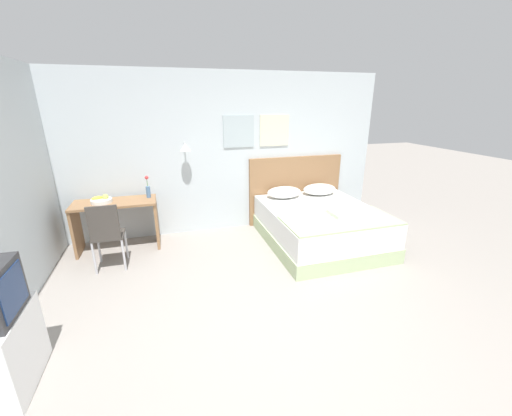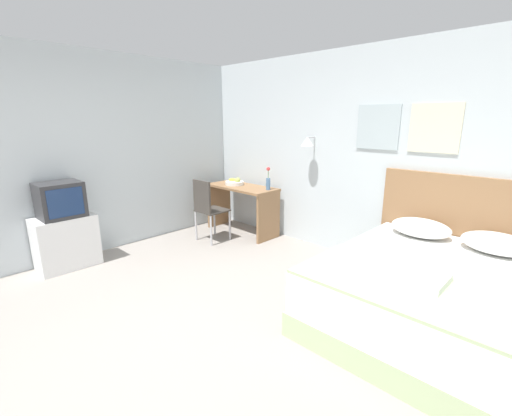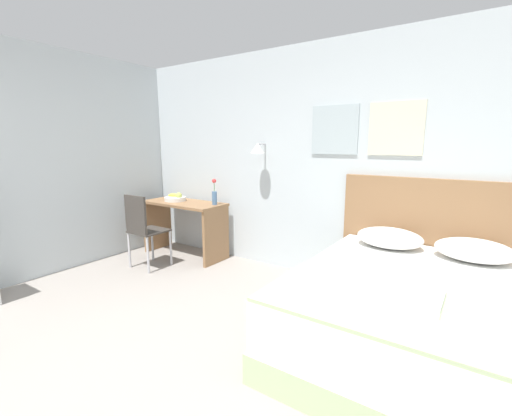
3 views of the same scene
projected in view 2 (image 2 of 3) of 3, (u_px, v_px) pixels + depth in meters
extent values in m
plane|color=gray|center=(159.00, 350.00, 2.74)|extent=(24.00, 24.00, 0.00)
cube|color=silver|center=(351.00, 156.00, 4.43)|extent=(5.76, 0.06, 2.65)
cube|color=#A8B7BC|center=(378.00, 127.00, 4.07)|extent=(0.52, 0.02, 0.52)
cube|color=beige|center=(435.00, 128.00, 3.65)|extent=(0.52, 0.02, 0.52)
cylinder|color=#B2B2B7|center=(311.00, 137.00, 4.66)|extent=(0.02, 0.16, 0.02)
cone|color=white|center=(307.00, 141.00, 4.61)|extent=(0.17, 0.17, 0.12)
cube|color=silver|center=(33.00, 160.00, 4.04)|extent=(0.06, 5.87, 2.65)
cube|color=#B2C693|center=(424.00, 314.00, 3.04)|extent=(1.65, 1.97, 0.22)
cube|color=white|center=(428.00, 285.00, 2.97)|extent=(1.62, 1.93, 0.37)
cube|color=#8E6642|center=(463.00, 234.00, 3.62)|extent=(1.77, 0.06, 1.23)
ellipsoid|color=white|center=(421.00, 228.00, 3.63)|extent=(0.60, 0.44, 0.18)
ellipsoid|color=white|center=(497.00, 243.00, 3.17)|extent=(0.60, 0.44, 0.18)
cube|color=#B2C693|center=(405.00, 287.00, 2.52)|extent=(1.60, 0.79, 0.02)
cube|color=white|center=(425.00, 279.00, 2.55)|extent=(0.29, 0.35, 0.06)
cube|color=#8E6642|center=(242.00, 187.00, 5.42)|extent=(1.18, 0.53, 0.03)
cube|color=#8E6642|center=(219.00, 204.00, 5.90)|extent=(0.04, 0.48, 0.73)
cube|color=#8E6642|center=(268.00, 217.00, 5.14)|extent=(0.04, 0.48, 0.73)
cube|color=#3D3833|center=(212.00, 210.00, 5.12)|extent=(0.40, 0.40, 0.02)
cube|color=#3D3833|center=(202.00, 197.00, 4.93)|extent=(0.37, 0.03, 0.47)
cylinder|color=#B7B7BC|center=(215.00, 221.00, 5.43)|extent=(0.03, 0.03, 0.46)
cylinder|color=#B7B7BC|center=(230.00, 225.00, 5.19)|extent=(0.03, 0.03, 0.46)
cylinder|color=#B7B7BC|center=(196.00, 226.00, 5.18)|extent=(0.03, 0.03, 0.46)
cylinder|color=#B7B7BC|center=(211.00, 231.00, 4.94)|extent=(0.03, 0.03, 0.46)
cylinder|color=silver|center=(235.00, 183.00, 5.52)|extent=(0.30, 0.30, 0.05)
sphere|color=#B2C156|center=(238.00, 180.00, 5.48)|extent=(0.09, 0.09, 0.09)
ellipsoid|color=yellow|center=(233.00, 180.00, 5.56)|extent=(0.17, 0.12, 0.06)
cylinder|color=#4C7099|center=(268.00, 184.00, 5.12)|extent=(0.07, 0.07, 0.18)
cylinder|color=#3D7538|center=(268.00, 174.00, 5.08)|extent=(0.01, 0.01, 0.14)
sphere|color=#DB3838|center=(268.00, 169.00, 5.06)|extent=(0.06, 0.06, 0.06)
cube|color=white|center=(66.00, 242.00, 4.22)|extent=(0.42, 0.68, 0.65)
cube|color=#2D2D30|center=(60.00, 200.00, 4.09)|extent=(0.40, 0.48, 0.42)
cube|color=navy|center=(66.00, 203.00, 3.95)|extent=(0.01, 0.39, 0.33)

